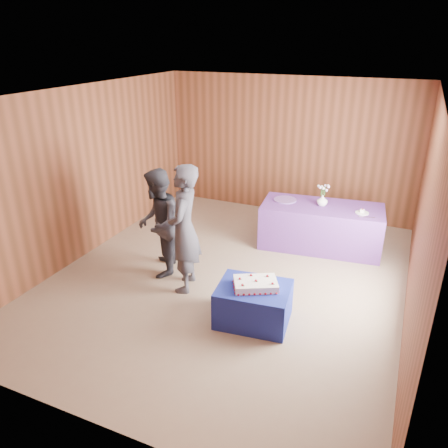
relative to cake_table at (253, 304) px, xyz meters
The scene contains 13 objects.
ground 1.15m from the cake_table, 129.44° to the left, with size 6.00×6.00×0.00m, color #86725C.
room_shell 1.92m from the cake_table, 129.44° to the left, with size 5.04×6.04×2.72m.
cake_table is the anchor object (origin of this frame).
serving_table 2.51m from the cake_table, 82.75° to the left, with size 2.00×0.90×0.75m, color #5E3085.
sheet_cake 0.30m from the cake_table, 10.82° to the left, with size 0.66×0.58×0.13m.
vase 2.59m from the cake_table, 83.22° to the left, with size 0.18×0.18×0.18m, color white.
flower_spray 2.65m from the cake_table, 83.22° to the left, with size 0.20×0.20×0.16m.
platter 2.57m from the cake_table, 97.72° to the left, with size 0.39×0.39×0.02m, color #734E9C.
plate 2.65m from the cake_table, 68.28° to the left, with size 0.21×0.21×0.01m, color silver.
cake_slice 2.66m from the cake_table, 68.27° to the left, with size 0.07×0.06×0.07m.
knife 2.55m from the cake_table, 65.19° to the left, with size 0.26×0.02×0.00m, color #B8B8BD.
guest_left 1.41m from the cake_table, 161.93° to the left, with size 0.67×0.44×1.84m, color #393842.
guest_right 1.93m from the cake_table, 160.57° to the left, with size 0.80×0.62×1.64m, color #2F2E38.
Camera 1 is at (2.23, -5.30, 3.40)m, focal length 35.00 mm.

